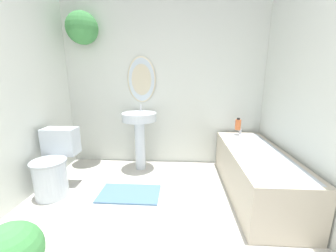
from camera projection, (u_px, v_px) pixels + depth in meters
name	position (u px, v px, depth m)	size (l,w,h in m)	color
wall_back	(152.00, 76.00, 2.99)	(2.99, 0.42, 2.40)	silver
wall_right	(335.00, 92.00, 1.62)	(0.06, 2.81, 2.40)	silver
toilet	(54.00, 165.00, 2.35)	(0.39, 0.57, 0.72)	silver
pedestal_sink	(140.00, 127.00, 2.89)	(0.48, 0.48, 0.93)	silver
bathtub	(255.00, 171.00, 2.34)	(0.61, 1.59, 0.59)	#B2A893
shampoo_bottle	(238.00, 124.00, 2.88)	(0.08, 0.08, 0.17)	#DB6633
bath_mat	(129.00, 194.00, 2.35)	(0.68, 0.40, 0.02)	#4C7093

